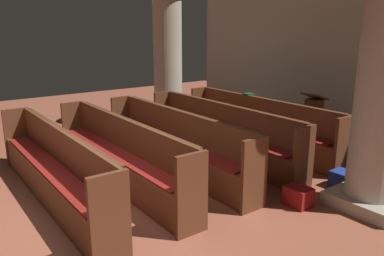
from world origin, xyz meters
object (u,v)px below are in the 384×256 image
at_px(pillar_far_side, 168,52).
at_px(kneeler_box_blue, 346,180).
at_px(pew_row_1, 220,130).
at_px(pew_row_0, 258,123).
at_px(hymn_book, 249,94).
at_px(lectern, 313,122).
at_px(pew_row_3, 119,151).
at_px(kneeler_box_red, 298,196).
at_px(pew_row_4, 53,165).
at_px(pew_row_2, 174,140).

height_order(pillar_far_side, kneeler_box_blue, pillar_far_side).
relative_size(pew_row_1, kneeler_box_blue, 9.29).
height_order(pew_row_0, hymn_book, hymn_book).
relative_size(pew_row_1, lectern, 3.58).
height_order(pew_row_3, kneeler_box_blue, pew_row_3).
distance_m(pew_row_0, kneeler_box_red, 2.64).
xyz_separation_m(pew_row_1, pew_row_4, (0.00, -3.06, 0.00)).
bearing_deg(pew_row_2, pew_row_3, -90.00).
bearing_deg(kneeler_box_blue, hymn_book, 167.93).
xyz_separation_m(pew_row_1, hymn_book, (-0.48, 1.21, 0.50)).
bearing_deg(lectern, pew_row_0, -110.19).
xyz_separation_m(pew_row_0, lectern, (0.44, 1.19, -0.08)).
distance_m(pew_row_1, pew_row_2, 1.02).
bearing_deg(hymn_book, pew_row_3, -81.64).
height_order(pew_row_0, pillar_far_side, pillar_far_side).
height_order(pillar_far_side, hymn_book, pillar_far_side).
relative_size(pew_row_2, hymn_book, 17.62).
relative_size(pew_row_4, kneeler_box_blue, 9.29).
height_order(pew_row_3, pillar_far_side, pillar_far_side).
distance_m(pew_row_0, kneeler_box_blue, 2.30).
relative_size(hymn_book, kneeler_box_red, 0.64).
distance_m(pew_row_4, hymn_book, 4.32).
bearing_deg(pew_row_4, pew_row_0, 90.00).
distance_m(pew_row_1, kneeler_box_blue, 2.35).
xyz_separation_m(pew_row_0, pew_row_4, (0.00, -4.08, 0.00)).
xyz_separation_m(pew_row_1, pew_row_3, (0.00, -2.04, 0.00)).
relative_size(pew_row_2, kneeler_box_red, 11.31).
bearing_deg(pew_row_0, pew_row_4, -90.00).
bearing_deg(kneeler_box_red, lectern, 123.24).
bearing_deg(hymn_book, kneeler_box_red, -31.74).
bearing_deg(pew_row_0, hymn_book, 158.59).
distance_m(lectern, kneeler_box_blue, 2.41).
distance_m(pillar_far_side, kneeler_box_red, 5.28).
distance_m(pew_row_3, kneeler_box_blue, 3.50).
height_order(hymn_book, kneeler_box_blue, hymn_book).
height_order(pew_row_3, hymn_book, hymn_book).
xyz_separation_m(pew_row_3, kneeler_box_blue, (2.23, 2.67, -0.41)).
height_order(pew_row_2, pillar_far_side, pillar_far_side).
height_order(pew_row_3, kneeler_box_red, pew_row_3).
bearing_deg(pillar_far_side, pew_row_4, -53.73).
bearing_deg(pew_row_1, pew_row_4, -90.00).
bearing_deg(pew_row_0, kneeler_box_red, -33.76).
distance_m(pew_row_3, kneeler_box_red, 2.73).
height_order(pew_row_4, kneeler_box_red, pew_row_4).
height_order(pew_row_2, lectern, lectern).
bearing_deg(pew_row_4, pillar_far_side, 126.27).
height_order(kneeler_box_red, kneeler_box_blue, kneeler_box_red).
xyz_separation_m(pillar_far_side, lectern, (3.16, 1.56, -1.37)).
distance_m(kneeler_box_red, kneeler_box_blue, 1.06).
distance_m(pillar_far_side, hymn_book, 2.44).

